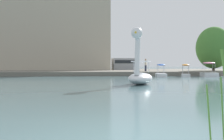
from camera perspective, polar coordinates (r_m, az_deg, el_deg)
ground_plane at (r=4.77m, az=5.81°, el=-14.79°), size 452.49×452.49×0.00m
shore_bank_far at (r=43.73m, az=-4.34°, el=-0.34°), size 155.50×25.08×0.52m
swan_boat at (r=17.94m, az=6.06°, el=-0.51°), size 2.65×3.43×3.73m
pedal_boat_blue at (r=30.18m, az=10.54°, el=-0.64°), size 1.38×2.19×1.46m
pedal_boat_orange at (r=31.23m, az=15.64°, el=-0.53°), size 1.40×1.92×1.44m
pedal_boat_pink at (r=32.37m, az=20.22°, el=-0.54°), size 1.91×2.59×1.67m
tree_willow_near_path at (r=41.37m, az=21.11°, el=4.54°), size 6.36×6.47×6.42m
person_on_path at (r=34.68m, az=7.29°, el=1.18°), size 0.29×0.29×1.64m
parked_van at (r=46.25m, az=2.63°, el=1.40°), size 4.43×2.37×2.00m
apartment_block at (r=48.97m, az=-12.18°, el=9.44°), size 20.65×14.04×15.93m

